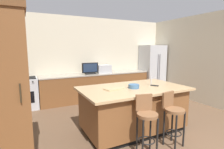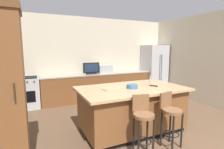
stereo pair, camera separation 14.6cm
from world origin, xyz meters
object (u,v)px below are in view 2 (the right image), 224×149
object	(u,v)px
cabinet_tower	(3,93)
bar_stool_right	(171,115)
range_oven	(25,93)
microwave	(105,69)
kitchen_island	(132,109)
tv_remote	(154,86)
bar_stool_left	(143,120)
cutting_board	(112,89)
fruit_bowl	(132,86)
refrigerator	(154,69)
tv_monitor	(91,69)

from	to	relation	value
cabinet_tower	bar_stool_right	xyz separation A→B (m)	(2.52, -0.32, -0.59)
range_oven	cabinet_tower	world-z (taller)	cabinet_tower
cabinet_tower	microwave	world-z (taller)	cabinet_tower
kitchen_island	tv_remote	world-z (taller)	tv_remote
bar_stool_right	tv_remote	distance (m)	0.85
kitchen_island	bar_stool_left	distance (m)	0.89
range_oven	microwave	world-z (taller)	microwave
kitchen_island	bar_stool_right	bearing A→B (deg)	-70.76
cutting_board	range_oven	bearing A→B (deg)	124.07
kitchen_island	microwave	xyz separation A→B (m)	(0.43, 2.51, 0.56)
cutting_board	kitchen_island	bearing A→B (deg)	-6.60
microwave	fruit_bowl	world-z (taller)	microwave
bar_stool_left	cutting_board	size ratio (longest dim) A/B	2.56
range_oven	kitchen_island	bearing A→B (deg)	-50.09
cabinet_tower	cutting_board	bearing A→B (deg)	17.39
refrigerator	tv_remote	world-z (taller)	refrigerator
tv_monitor	kitchen_island	bearing A→B (deg)	-88.22
bar_stool_right	bar_stool_left	bearing A→B (deg)	170.54
microwave	bar_stool_right	world-z (taller)	microwave
tv_monitor	cutting_board	distance (m)	2.44
kitchen_island	cutting_board	world-z (taller)	cutting_board
range_oven	tv_monitor	xyz separation A→B (m)	(2.02, -0.05, 0.62)
tv_monitor	refrigerator	bearing A→B (deg)	-0.42
tv_remote	cutting_board	world-z (taller)	tv_remote
tv_monitor	bar_stool_left	size ratio (longest dim) A/B	0.55
refrigerator	bar_stool_left	size ratio (longest dim) A/B	1.88
kitchen_island	cabinet_tower	distance (m)	2.39
kitchen_island	bar_stool_right	distance (m)	0.89
range_oven	bar_stool_right	xyz separation A→B (m)	(2.39, -3.34, 0.12)
fruit_bowl	bar_stool_right	bearing A→B (deg)	-67.29
kitchen_island	tv_remote	size ratio (longest dim) A/B	13.07
bar_stool_right	kitchen_island	bearing A→B (deg)	99.86
cabinet_tower	tv_monitor	size ratio (longest dim) A/B	4.14
kitchen_island	bar_stool_left	size ratio (longest dim) A/B	2.24
range_oven	microwave	xyz separation A→B (m)	(2.52, 0.00, 0.58)
refrigerator	cutting_board	size ratio (longest dim) A/B	4.81
range_oven	bar_stool_right	world-z (taller)	bar_stool_right
range_oven	fruit_bowl	world-z (taller)	fruit_bowl
tv_monitor	tv_remote	size ratio (longest dim) A/B	3.22
range_oven	bar_stool_left	size ratio (longest dim) A/B	0.93
kitchen_island	range_oven	world-z (taller)	kitchen_island
refrigerator	tv_remote	distance (m)	3.23
refrigerator	tv_remote	bearing A→B (deg)	-128.55
bar_stool_left	fruit_bowl	distance (m)	0.90
refrigerator	tv_monitor	distance (m)	2.58
refrigerator	cabinet_tower	bearing A→B (deg)	-148.09
bar_stool_left	microwave	bearing A→B (deg)	90.98
bar_stool_left	cutting_board	world-z (taller)	bar_stool_left
cabinet_tower	tv_remote	size ratio (longest dim) A/B	13.32
microwave	bar_stool_left	xyz separation A→B (m)	(-0.72, -3.34, -0.44)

